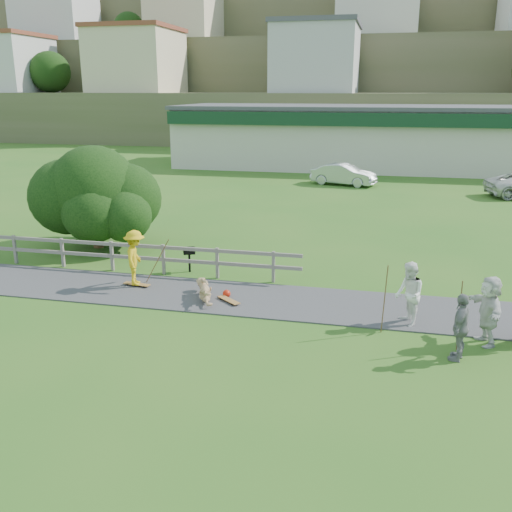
# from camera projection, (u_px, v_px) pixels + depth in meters

# --- Properties ---
(ground) EXTENTS (260.00, 260.00, 0.00)m
(ground) POSITION_uv_depth(u_px,v_px,m) (186.00, 312.00, 16.95)
(ground) COLOR #2A601B
(ground) RESTS_ON ground
(path) EXTENTS (34.00, 3.00, 0.04)m
(path) POSITION_uv_depth(u_px,v_px,m) (202.00, 295.00, 18.35)
(path) COLOR #3D3C3F
(path) RESTS_ON ground
(fence) EXTENTS (15.05, 0.10, 1.10)m
(fence) POSITION_uv_depth(u_px,v_px,m) (96.00, 250.00, 20.83)
(fence) COLOR slate
(fence) RESTS_ON ground
(strip_mall) EXTENTS (32.50, 10.75, 5.10)m
(strip_mall) POSITION_uv_depth(u_px,v_px,m) (370.00, 136.00, 48.05)
(strip_mall) COLOR beige
(strip_mall) RESTS_ON ground
(hillside) EXTENTS (220.00, 67.00, 47.50)m
(hillside) POSITION_uv_depth(u_px,v_px,m) (362.00, 41.00, 98.31)
(hillside) COLOR #4E5632
(hillside) RESTS_ON ground
(skater_rider) EXTENTS (0.99, 1.34, 1.85)m
(skater_rider) POSITION_uv_depth(u_px,v_px,m) (135.00, 261.00, 18.89)
(skater_rider) COLOR gold
(skater_rider) RESTS_ON ground
(skater_fallen) EXTENTS (1.83, 1.13, 0.66)m
(skater_fallen) POSITION_uv_depth(u_px,v_px,m) (205.00, 290.00, 17.88)
(skater_fallen) COLOR tan
(skater_fallen) RESTS_ON ground
(spectator_a) EXTENTS (0.93, 1.06, 1.83)m
(spectator_a) POSITION_uv_depth(u_px,v_px,m) (409.00, 294.00, 15.80)
(spectator_a) COLOR white
(spectator_a) RESTS_ON ground
(spectator_b) EXTENTS (0.71, 1.08, 1.71)m
(spectator_b) POSITION_uv_depth(u_px,v_px,m) (461.00, 327.00, 13.77)
(spectator_b) COLOR gray
(spectator_b) RESTS_ON ground
(spectator_d) EXTENTS (0.94, 1.79, 1.85)m
(spectator_d) POSITION_uv_depth(u_px,v_px,m) (488.00, 310.00, 14.63)
(spectator_d) COLOR silver
(spectator_d) RESTS_ON ground
(car_silver) EXTENTS (4.70, 2.68, 1.47)m
(car_silver) POSITION_uv_depth(u_px,v_px,m) (344.00, 174.00, 39.39)
(car_silver) COLOR #B8BDC1
(car_silver) RESTS_ON ground
(tree) EXTENTS (5.89, 5.89, 3.23)m
(tree) POSITION_uv_depth(u_px,v_px,m) (96.00, 210.00, 23.52)
(tree) COLOR black
(tree) RESTS_ON ground
(bbq) EXTENTS (0.51, 0.46, 0.91)m
(bbq) POSITION_uv_depth(u_px,v_px,m) (189.00, 260.00, 20.61)
(bbq) COLOR black
(bbq) RESTS_ON ground
(longboard_rider) EXTENTS (0.96, 0.35, 0.10)m
(longboard_rider) POSITION_uv_depth(u_px,v_px,m) (137.00, 285.00, 19.13)
(longboard_rider) COLOR olive
(longboard_rider) RESTS_ON ground
(longboard_fallen) EXTENTS (0.87, 0.77, 0.10)m
(longboard_fallen) POSITION_uv_depth(u_px,v_px,m) (229.00, 301.00, 17.69)
(longboard_fallen) COLOR olive
(longboard_fallen) RESTS_ON ground
(helmet) EXTENTS (0.26, 0.26, 0.26)m
(helmet) POSITION_uv_depth(u_px,v_px,m) (227.00, 294.00, 18.13)
(helmet) COLOR red
(helmet) RESTS_ON ground
(pole_rider) EXTENTS (0.03, 0.03, 1.86)m
(pole_rider) POSITION_uv_depth(u_px,v_px,m) (157.00, 258.00, 19.13)
(pole_rider) COLOR brown
(pole_rider) RESTS_ON ground
(pole_spec_left) EXTENTS (0.03, 0.03, 1.93)m
(pole_spec_left) POSITION_uv_depth(u_px,v_px,m) (384.00, 299.00, 15.28)
(pole_spec_left) COLOR brown
(pole_spec_left) RESTS_ON ground
(pole_spec_right) EXTENTS (0.03, 0.03, 1.85)m
(pole_spec_right) POSITION_uv_depth(u_px,v_px,m) (459.00, 316.00, 14.27)
(pole_spec_right) COLOR brown
(pole_spec_right) RESTS_ON ground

